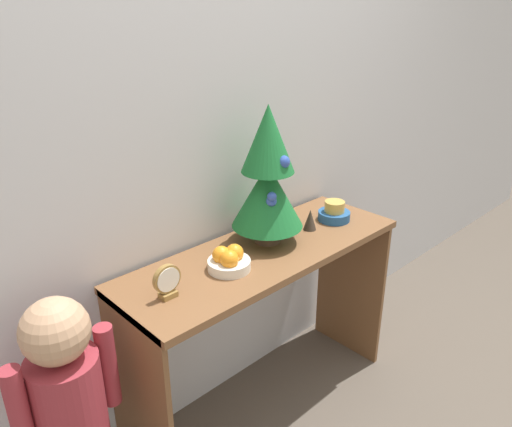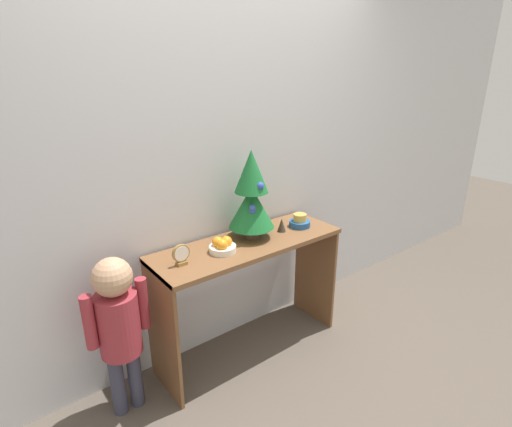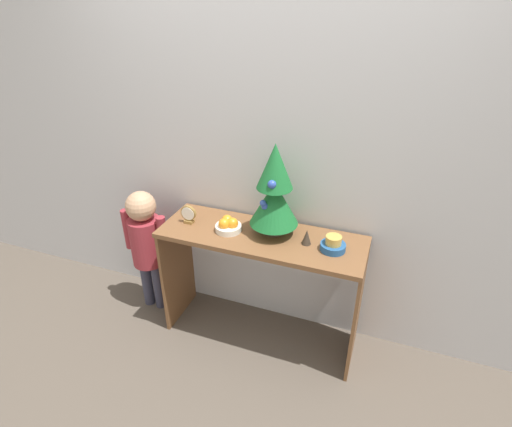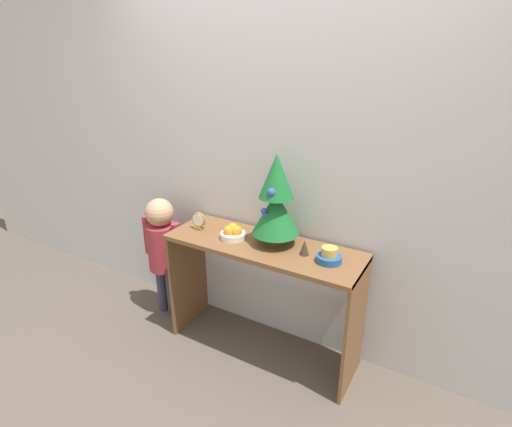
{
  "view_description": "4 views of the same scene",
  "coord_description": "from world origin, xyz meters",
  "px_view_note": "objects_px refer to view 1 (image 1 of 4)",
  "views": [
    {
      "loc": [
        -1.26,
        -1.04,
        1.73
      ],
      "look_at": [
        -0.02,
        0.24,
        0.96
      ],
      "focal_mm": 35.0,
      "sensor_mm": 36.0,
      "label": 1
    },
    {
      "loc": [
        -1.37,
        -1.62,
        1.83
      ],
      "look_at": [
        0.08,
        0.24,
        0.97
      ],
      "focal_mm": 28.0,
      "sensor_mm": 36.0,
      "label": 2
    },
    {
      "loc": [
        0.68,
        -1.72,
        2.08
      ],
      "look_at": [
        -0.03,
        0.21,
        0.95
      ],
      "focal_mm": 28.0,
      "sensor_mm": 36.0,
      "label": 3
    },
    {
      "loc": [
        1.08,
        -1.73,
        1.9
      ],
      "look_at": [
        -0.03,
        0.18,
        1.02
      ],
      "focal_mm": 28.0,
      "sensor_mm": 36.0,
      "label": 4
    }
  ],
  "objects_px": {
    "figurine": "(310,220)",
    "child_figure": "(68,399)",
    "singing_bowl": "(334,213)",
    "fruit_bowl": "(229,260)",
    "mini_tree": "(268,177)",
    "desk_clock": "(167,282)"
  },
  "relations": [
    {
      "from": "desk_clock",
      "to": "mini_tree",
      "type": "bearing_deg",
      "value": 7.24
    },
    {
      "from": "fruit_bowl",
      "to": "desk_clock",
      "type": "relative_size",
      "value": 1.32
    },
    {
      "from": "desk_clock",
      "to": "figurine",
      "type": "distance_m",
      "value": 0.76
    },
    {
      "from": "fruit_bowl",
      "to": "child_figure",
      "type": "bearing_deg",
      "value": 177.83
    },
    {
      "from": "mini_tree",
      "to": "singing_bowl",
      "type": "relative_size",
      "value": 3.94
    },
    {
      "from": "mini_tree",
      "to": "fruit_bowl",
      "type": "relative_size",
      "value": 3.54
    },
    {
      "from": "singing_bowl",
      "to": "child_figure",
      "type": "distance_m",
      "value": 1.31
    },
    {
      "from": "fruit_bowl",
      "to": "child_figure",
      "type": "relative_size",
      "value": 0.17
    },
    {
      "from": "fruit_bowl",
      "to": "singing_bowl",
      "type": "relative_size",
      "value": 1.11
    },
    {
      "from": "singing_bowl",
      "to": "fruit_bowl",
      "type": "bearing_deg",
      "value": -179.06
    },
    {
      "from": "fruit_bowl",
      "to": "figurine",
      "type": "xyz_separation_m",
      "value": [
        0.49,
        0.02,
        0.01
      ]
    },
    {
      "from": "fruit_bowl",
      "to": "desk_clock",
      "type": "height_order",
      "value": "desk_clock"
    },
    {
      "from": "mini_tree",
      "to": "singing_bowl",
      "type": "bearing_deg",
      "value": -8.81
    },
    {
      "from": "figurine",
      "to": "child_figure",
      "type": "height_order",
      "value": "child_figure"
    },
    {
      "from": "mini_tree",
      "to": "fruit_bowl",
      "type": "bearing_deg",
      "value": -165.79
    },
    {
      "from": "figurine",
      "to": "desk_clock",
      "type": "bearing_deg",
      "value": -178.38
    },
    {
      "from": "singing_bowl",
      "to": "figurine",
      "type": "xyz_separation_m",
      "value": [
        -0.16,
        0.01,
        0.01
      ]
    },
    {
      "from": "figurine",
      "to": "child_figure",
      "type": "relative_size",
      "value": 0.1
    },
    {
      "from": "desk_clock",
      "to": "figurine",
      "type": "xyz_separation_m",
      "value": [
        0.76,
        0.02,
        -0.01
      ]
    },
    {
      "from": "mini_tree",
      "to": "figurine",
      "type": "xyz_separation_m",
      "value": [
        0.22,
        -0.05,
        -0.23
      ]
    },
    {
      "from": "figurine",
      "to": "fruit_bowl",
      "type": "bearing_deg",
      "value": -177.54
    },
    {
      "from": "child_figure",
      "to": "singing_bowl",
      "type": "bearing_deg",
      "value": -0.62
    }
  ]
}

